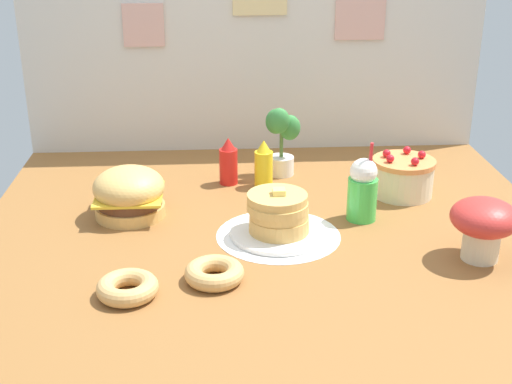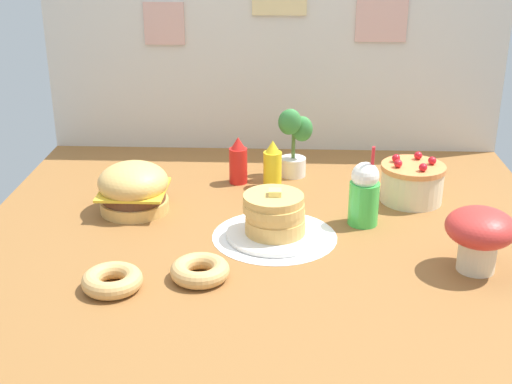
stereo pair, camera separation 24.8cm
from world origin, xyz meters
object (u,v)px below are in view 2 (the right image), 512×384
at_px(donut_chocolate, 200,270).
at_px(mustard_bottle, 273,165).
at_px(pancake_stack, 275,218).
at_px(ketchup_bottle, 238,162).
at_px(cream_soda_cup, 364,194).
at_px(donut_pink_glaze, 112,280).
at_px(burger, 134,188).
at_px(layer_cake, 412,182).
at_px(mushroom_stool, 480,233).
at_px(potted_plant, 293,139).

bearing_deg(donut_chocolate, mustard_bottle, 75.05).
bearing_deg(pancake_stack, ketchup_bottle, 107.39).
bearing_deg(cream_soda_cup, ketchup_bottle, 141.07).
relative_size(pancake_stack, donut_pink_glaze, 1.83).
bearing_deg(donut_chocolate, ketchup_bottle, 85.48).
xyz_separation_m(burger, layer_cake, (1.08, 0.14, -0.01)).
bearing_deg(pancake_stack, mushroom_stool, -18.05).
xyz_separation_m(pancake_stack, ketchup_bottle, (-0.16, 0.52, 0.02)).
relative_size(pancake_stack, layer_cake, 1.36).
bearing_deg(ketchup_bottle, mushroom_stool, -41.92).
xyz_separation_m(burger, ketchup_bottle, (0.38, 0.31, 0.00)).
distance_m(cream_soda_cup, mushroom_stool, 0.47).
relative_size(burger, potted_plant, 0.87).
bearing_deg(burger, cream_soda_cup, -5.48).
bearing_deg(donut_chocolate, burger, 121.19).
bearing_deg(layer_cake, donut_chocolate, -139.16).
relative_size(mustard_bottle, mushroom_stool, 0.91).
xyz_separation_m(ketchup_bottle, potted_plant, (0.23, 0.09, 0.07)).
bearing_deg(ketchup_bottle, layer_cake, -13.47).
height_order(ketchup_bottle, mushroom_stool, mushroom_stool).
relative_size(burger, pancake_stack, 0.78).
bearing_deg(cream_soda_cup, mushroom_stool, -45.88).
relative_size(ketchup_bottle, donut_chocolate, 1.08).
bearing_deg(layer_cake, pancake_stack, -146.71).
bearing_deg(cream_soda_cup, burger, 174.52).
bearing_deg(layer_cake, mustard_bottle, 167.02).
bearing_deg(pancake_stack, potted_plant, 83.64).
relative_size(layer_cake, mustard_bottle, 1.25).
bearing_deg(layer_cake, donut_pink_glaze, -144.37).
height_order(mustard_bottle, donut_pink_glaze, mustard_bottle).
relative_size(mustard_bottle, donut_pink_glaze, 1.08).
bearing_deg(layer_cake, potted_plant, 150.86).
bearing_deg(donut_chocolate, donut_pink_glaze, -164.11).
distance_m(mustard_bottle, donut_pink_glaze, 0.99).
distance_m(pancake_stack, layer_cake, 0.64).
bearing_deg(donut_chocolate, layer_cake, 40.84).
xyz_separation_m(ketchup_bottle, mushroom_stool, (0.82, -0.73, 0.04)).
height_order(pancake_stack, mushroom_stool, mushroom_stool).
bearing_deg(potted_plant, mustard_bottle, -122.83).
height_order(pancake_stack, cream_soda_cup, cream_soda_cup).
height_order(burger, mushroom_stool, mushroom_stool).
bearing_deg(mushroom_stool, donut_pink_glaze, -171.53).
bearing_deg(ketchup_bottle, potted_plant, 22.02).
bearing_deg(layer_cake, cream_soda_cup, -133.36).
xyz_separation_m(mustard_bottle, potted_plant, (0.09, 0.13, 0.07)).
bearing_deg(mushroom_stool, pancake_stack, 161.95).
bearing_deg(donut_chocolate, pancake_stack, 53.52).
relative_size(layer_cake, mushroom_stool, 1.13).
bearing_deg(potted_plant, burger, -146.55).
relative_size(burger, donut_chocolate, 1.43).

